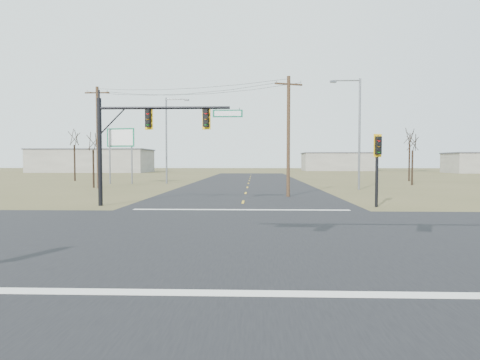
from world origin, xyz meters
The scene contains 18 objects.
ground centered at (0.00, 0.00, 0.00)m, with size 320.00×320.00×0.00m, color brown.
road_ew centered at (0.00, 0.00, 0.01)m, with size 160.00×14.00×0.02m, color black.
road_ns centered at (0.00, 0.00, 0.01)m, with size 14.00×160.00×0.02m, color black.
stop_bar_near centered at (0.00, -7.50, 0.03)m, with size 12.00×0.40×0.01m, color silver.
stop_bar_far centered at (0.00, 7.50, 0.03)m, with size 12.00×0.40×0.01m, color silver.
mast_arm_far centered at (-5.53, 9.65, 4.74)m, with size 8.83×0.57×6.53m.
pedestal_signal_ne centered at (7.99, 9.32, 3.18)m, with size 0.67×0.59×4.34m.
utility_pole_near centered at (3.31, 16.54, 4.76)m, with size 2.14×0.87×9.13m.
utility_pole_far centered at (-14.92, 26.23, 5.24)m, with size 2.48×0.29×10.13m.
highway_sign centered at (-15.34, 34.81, 4.68)m, with size 3.51×0.78×6.68m.
streetlight_a centered at (10.48, 25.05, 5.93)m, with size 2.96×0.46×10.56m.
streetlight_c centered at (-9.79, 35.83, 5.86)m, with size 2.92×0.40×10.44m.
bare_tree_a centered at (-15.81, 27.28, 4.79)m, with size 3.03×3.03×6.06m.
bare_tree_b centered at (-24.18, 42.28, 6.10)m, with size 3.26×3.26×7.63m.
bare_tree_c centered at (18.68, 33.17, 4.94)m, with size 3.46×3.46×6.30m.
bare_tree_d centered at (22.01, 43.47, 6.22)m, with size 3.08×3.08×7.72m.
warehouse_left centered at (-40.00, 90.00, 2.75)m, with size 28.00×14.00×5.50m, color #A4A092.
warehouse_mid centered at (25.00, 110.00, 2.50)m, with size 20.00×12.00×5.00m, color #A4A092.
Camera 1 is at (0.78, -16.06, 2.71)m, focal length 32.00 mm.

